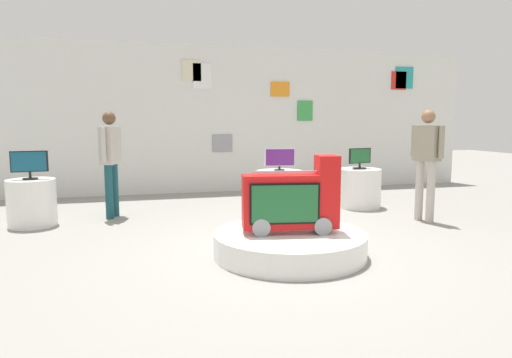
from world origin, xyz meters
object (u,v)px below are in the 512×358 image
object	(u,v)px
novelty_firetruck_tv	(292,201)
tv_on_right_rear	(29,164)
display_pedestal_right_rear	(32,203)
main_display_pedestal	(290,244)
shopper_browsing_rear	(427,156)
shopper_browsing_near_truck	(110,156)
display_pedestal_left_rear	(279,191)
tv_on_center_rear	(360,158)
tv_on_left_rear	(280,158)
display_pedestal_center_rear	(359,188)

from	to	relation	value
novelty_firetruck_tv	tv_on_right_rear	bearing A→B (deg)	142.96
display_pedestal_right_rear	tv_on_right_rear	bearing A→B (deg)	-95.26
main_display_pedestal	shopper_browsing_rear	xyz separation A→B (m)	(2.54, 1.17, 0.85)
tv_on_right_rear	shopper_browsing_near_truck	size ratio (longest dim) A/B	0.30
display_pedestal_left_rear	shopper_browsing_near_truck	bearing A→B (deg)	177.55
display_pedestal_left_rear	shopper_browsing_near_truck	size ratio (longest dim) A/B	0.46
novelty_firetruck_tv	tv_on_center_rear	world-z (taller)	novelty_firetruck_tv
main_display_pedestal	novelty_firetruck_tv	size ratio (longest dim) A/B	1.57
tv_on_left_rear	shopper_browsing_rear	world-z (taller)	shopper_browsing_rear
display_pedestal_left_rear	tv_on_right_rear	world-z (taller)	tv_on_right_rear
display_pedestal_center_rear	novelty_firetruck_tv	bearing A→B (deg)	-130.32
tv_on_right_rear	shopper_browsing_rear	size ratio (longest dim) A/B	0.30
novelty_firetruck_tv	display_pedestal_center_rear	world-z (taller)	novelty_firetruck_tv
novelty_firetruck_tv	tv_on_right_rear	size ratio (longest dim) A/B	2.21
tv_on_right_rear	shopper_browsing_near_truck	bearing A→B (deg)	15.92
main_display_pedestal	shopper_browsing_rear	bearing A→B (deg)	24.80
main_display_pedestal	display_pedestal_center_rear	size ratio (longest dim) A/B	2.29
shopper_browsing_near_truck	display_pedestal_center_rear	bearing A→B (deg)	-2.69
main_display_pedestal	tv_on_right_rear	xyz separation A→B (m)	(-3.11, 2.35, 0.77)
tv_on_left_rear	tv_on_right_rear	size ratio (longest dim) A/B	1.04
tv_on_left_rear	tv_on_center_rear	bearing A→B (deg)	-3.14
novelty_firetruck_tv	shopper_browsing_near_truck	size ratio (longest dim) A/B	0.67
shopper_browsing_rear	display_pedestal_left_rear	bearing A→B (deg)	143.45
novelty_firetruck_tv	display_pedestal_right_rear	distance (m)	3.93
main_display_pedestal	tv_on_center_rear	distance (m)	3.34
tv_on_center_rear	tv_on_right_rear	size ratio (longest dim) A/B	0.90
tv_on_right_rear	shopper_browsing_rear	bearing A→B (deg)	-11.78
main_display_pedestal	novelty_firetruck_tv	xyz separation A→B (m)	(0.02, -0.01, 0.49)
display_pedestal_center_rear	tv_on_center_rear	bearing A→B (deg)	-101.72
novelty_firetruck_tv	shopper_browsing_rear	distance (m)	2.81
main_display_pedestal	tv_on_center_rear	xyz separation A→B (m)	(2.12, 2.47, 0.73)
tv_on_left_rear	shopper_browsing_near_truck	distance (m)	2.71
display_pedestal_right_rear	shopper_browsing_rear	bearing A→B (deg)	-11.82
display_pedestal_right_rear	shopper_browsing_near_truck	bearing A→B (deg)	15.72
shopper_browsing_rear	main_display_pedestal	bearing A→B (deg)	-155.20
tv_on_left_rear	display_pedestal_center_rear	world-z (taller)	tv_on_left_rear
display_pedestal_right_rear	shopper_browsing_rear	xyz separation A→B (m)	(5.65, -1.18, 0.64)
tv_on_left_rear	display_pedestal_right_rear	size ratio (longest dim) A/B	0.76
tv_on_center_rear	shopper_browsing_rear	distance (m)	1.36
display_pedestal_right_rear	shopper_browsing_rear	distance (m)	5.81
tv_on_center_rear	display_pedestal_center_rear	bearing A→B (deg)	78.28
display_pedestal_right_rear	tv_on_right_rear	distance (m)	0.57
display_pedestal_left_rear	tv_on_center_rear	bearing A→B (deg)	-3.31
novelty_firetruck_tv	tv_on_center_rear	xyz separation A→B (m)	(2.10, 2.48, 0.24)
tv_on_right_rear	novelty_firetruck_tv	bearing A→B (deg)	-37.04
main_display_pedestal	tv_on_left_rear	bearing A→B (deg)	74.86
main_display_pedestal	display_pedestal_left_rear	distance (m)	2.65
display_pedestal_left_rear	tv_on_right_rear	xyz separation A→B (m)	(-3.80, -0.20, 0.57)
main_display_pedestal	display_pedestal_right_rear	world-z (taller)	display_pedestal_right_rear
display_pedestal_left_rear	shopper_browsing_rear	size ratio (longest dim) A/B	0.46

